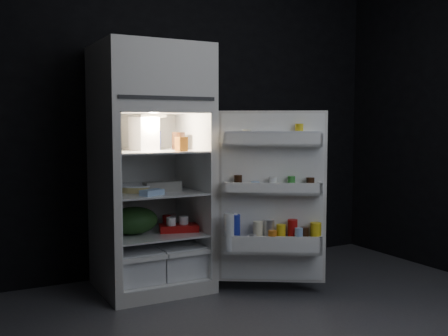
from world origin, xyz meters
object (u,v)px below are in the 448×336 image
fridge_door (272,201)px  yogurt_tray (179,228)px  milk_jug (144,134)px  egg_carton (162,186)px  refrigerator (149,160)px

fridge_door → yogurt_tray: size_ratio=4.32×
milk_jug → egg_carton: size_ratio=0.89×
refrigerator → fridge_door: size_ratio=1.46×
refrigerator → egg_carton: bearing=-45.9°
refrigerator → milk_jug: refrigerator is taller
fridge_door → yogurt_tray: (-0.52, 0.46, -0.23)m
yogurt_tray → milk_jug: bearing=166.2°
refrigerator → fridge_door: refrigerator is taller
fridge_door → milk_jug: (-0.73, 0.58, 0.47)m
milk_jug → refrigerator: bearing=-24.8°
refrigerator → yogurt_tray: bearing=-33.2°
refrigerator → yogurt_tray: refrigerator is taller
yogurt_tray → egg_carton: bearing=173.6°
fridge_door → egg_carton: bearing=141.3°
fridge_door → egg_carton: (-0.63, 0.50, 0.08)m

